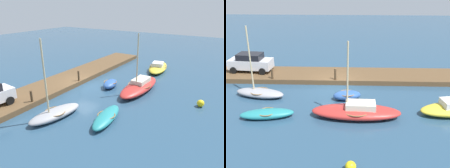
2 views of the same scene
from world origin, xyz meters
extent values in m
plane|color=navy|center=(0.00, 0.00, 0.00)|extent=(84.00, 84.00, 0.00)
cube|color=brown|center=(0.00, -2.05, 0.22)|extent=(26.19, 3.66, 0.44)
ellipsoid|color=#2D569E|center=(-1.06, 2.61, 0.35)|extent=(2.39, 1.61, 0.71)
torus|color=olive|center=(-1.06, 2.61, 0.55)|extent=(1.49, 1.49, 0.07)
ellipsoid|color=teal|center=(4.46, 5.75, 0.31)|extent=(3.83, 1.77, 0.62)
torus|color=olive|center=(4.46, 5.75, 0.48)|extent=(1.45, 1.45, 0.07)
ellipsoid|color=#B72D28|center=(-1.72, 5.42, 0.41)|extent=(6.27, 2.24, 0.82)
torus|color=olive|center=(-1.72, 5.42, 0.64)|extent=(2.19, 2.19, 0.07)
cube|color=beige|center=(-2.01, 5.43, 0.90)|extent=(2.08, 1.20, 0.50)
cylinder|color=#C6B284|center=(-1.09, 5.40, 3.04)|extent=(0.12, 0.12, 4.76)
ellipsoid|color=#939399|center=(6.00, 2.39, 0.33)|extent=(4.27, 2.18, 0.65)
torus|color=olive|center=(6.00, 2.39, 0.51)|extent=(1.77, 1.77, 0.07)
cylinder|color=#C6B284|center=(6.49, 2.30, 3.13)|extent=(0.12, 0.12, 5.21)
ellipsoid|color=gold|center=(-8.82, 4.67, 0.37)|extent=(5.45, 2.79, 0.74)
torus|color=olive|center=(-8.82, 4.67, 0.58)|extent=(2.34, 2.34, 0.07)
cube|color=silver|center=(-8.50, 4.72, 0.85)|extent=(1.66, 1.43, 0.52)
cylinder|color=#47331E|center=(0.01, -0.47, 0.95)|extent=(0.19, 0.19, 1.03)
cylinder|color=#47331E|center=(5.71, -0.47, 0.89)|extent=(0.18, 0.18, 0.90)
cylinder|color=black|center=(6.92, -1.46, 0.76)|extent=(0.65, 0.27, 0.64)
sphere|color=yellow|center=(-1.30, 10.95, 0.28)|extent=(0.57, 0.57, 0.57)
camera|label=1|loc=(15.13, 12.78, 7.69)|focal=33.52mm
camera|label=2|loc=(-1.08, 21.92, 9.45)|focal=43.11mm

